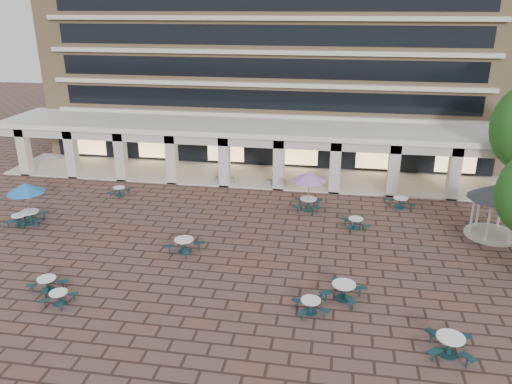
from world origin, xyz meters
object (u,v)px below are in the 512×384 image
gazebo (498,197)px  picnic_table_1 (59,297)px  picnic_table_2 (311,305)px  planter_left (224,177)px  planter_right (276,181)px  picnic_table_0 (47,283)px

gazebo → picnic_table_1: bearing=-153.0°
picnic_table_2 → planter_left: (-7.88, 16.64, 0.11)m
picnic_table_1 → gazebo: 25.02m
planter_right → picnic_table_1: bearing=-114.1°
picnic_table_2 → planter_right: size_ratio=1.25×
planter_right → gazebo: bearing=-24.9°
gazebo → planter_right: 15.78m
picnic_table_1 → picnic_table_2: 11.84m
picnic_table_0 → gazebo: size_ratio=0.52×
picnic_table_1 → gazebo: size_ratio=0.45×
picnic_table_2 → picnic_table_0: bearing=160.7°
picnic_table_0 → picnic_table_2: (12.98, 0.24, 0.00)m
picnic_table_2 → gazebo: size_ratio=0.52×
picnic_table_0 → picnic_table_1: 1.58m
planter_left → planter_right: bearing=0.0°
gazebo → planter_right: size_ratio=2.39×
gazebo → picnic_table_2: bearing=-136.0°
picnic_table_2 → planter_left: bearing=95.0°
picnic_table_1 → planter_right: size_ratio=1.07×
picnic_table_1 → planter_right: 19.61m
picnic_table_0 → planter_right: 19.24m
picnic_table_0 → gazebo: gazebo is taller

